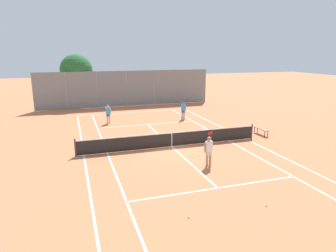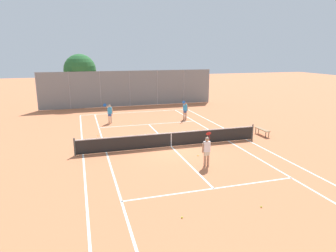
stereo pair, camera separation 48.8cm
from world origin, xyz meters
TOP-DOWN VIEW (x-y plane):
  - ground_plane at (0.00, 0.00)m, footprint 120.00×120.00m
  - court_line_markings at (0.00, 0.00)m, footprint 11.10×23.90m
  - tennis_net at (0.00, 0.00)m, footprint 12.00×0.10m
  - player_near_side at (0.79, -3.78)m, footprint 0.71×0.72m
  - player_far_left at (-3.07, 7.82)m, footprint 0.83×0.69m
  - player_far_right at (3.60, 7.35)m, footprint 0.71×0.72m
  - loose_tennis_ball_0 at (-1.31, 7.55)m, footprint 0.07×0.07m
  - loose_tennis_ball_1 at (1.07, -8.48)m, footprint 0.07×0.07m
  - loose_tennis_ball_2 at (0.97, -2.18)m, footprint 0.07×0.07m
  - loose_tennis_ball_3 at (-2.18, -8.32)m, footprint 0.07×0.07m
  - loose_tennis_ball_4 at (-3.03, 10.87)m, footprint 0.07×0.07m
  - loose_tennis_ball_5 at (-4.37, 3.95)m, footprint 0.07×0.07m
  - courtside_bench at (7.22, 0.70)m, footprint 0.36×1.50m
  - back_fence at (0.00, 15.62)m, footprint 19.30×0.08m
  - tree_behind_left at (-5.21, 17.40)m, footprint 3.49×3.49m

SIDE VIEW (x-z plane):
  - ground_plane at x=0.00m, z-range 0.00..0.00m
  - court_line_markings at x=0.00m, z-range 0.00..0.01m
  - loose_tennis_ball_0 at x=-1.31m, z-range 0.00..0.07m
  - loose_tennis_ball_1 at x=1.07m, z-range 0.00..0.07m
  - loose_tennis_ball_2 at x=0.97m, z-range 0.00..0.07m
  - loose_tennis_ball_3 at x=-2.18m, z-range 0.00..0.07m
  - loose_tennis_ball_4 at x=-3.03m, z-range 0.00..0.07m
  - loose_tennis_ball_5 at x=-4.37m, z-range 0.00..0.07m
  - courtside_bench at x=7.22m, z-range 0.18..0.64m
  - tennis_net at x=0.00m, z-range -0.03..1.04m
  - player_near_side at x=0.79m, z-range 0.04..1.81m
  - player_far_left at x=-3.07m, z-range 0.04..1.81m
  - player_far_right at x=3.60m, z-range 0.04..1.81m
  - back_fence at x=0.00m, z-range 0.00..3.96m
  - tree_behind_left at x=-5.21m, z-range 1.03..6.78m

